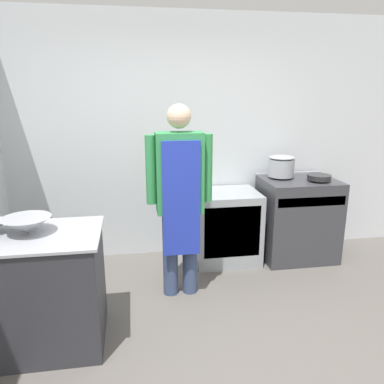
# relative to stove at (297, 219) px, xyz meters

# --- Properties ---
(ground_plane) EXTENTS (14.00, 14.00, 0.00)m
(ground_plane) POSITION_rel_stove_xyz_m (-1.36, -1.62, -0.46)
(ground_plane) COLOR #5B5651
(wall_back) EXTENTS (8.00, 0.05, 2.70)m
(wall_back) POSITION_rel_stove_xyz_m (-1.36, 0.40, 0.89)
(wall_back) COLOR silver
(wall_back) RESTS_ON ground_plane
(prep_counter) EXTENTS (1.05, 0.69, 0.89)m
(prep_counter) POSITION_rel_stove_xyz_m (-2.61, -1.17, -0.02)
(prep_counter) COLOR #2D2D33
(prep_counter) RESTS_ON ground_plane
(stove) EXTENTS (0.82, 0.64, 0.94)m
(stove) POSITION_rel_stove_xyz_m (0.00, 0.00, 0.00)
(stove) COLOR #38383D
(stove) RESTS_ON ground_plane
(fridge_unit) EXTENTS (0.71, 0.60, 0.80)m
(fridge_unit) POSITION_rel_stove_xyz_m (-0.83, 0.05, -0.06)
(fridge_unit) COLOR #93999E
(fridge_unit) RESTS_ON ground_plane
(person_cook) EXTENTS (0.59, 0.24, 1.77)m
(person_cook) POSITION_rel_stove_xyz_m (-1.43, -0.60, 0.54)
(person_cook) COLOR #38476B
(person_cook) RESTS_ON ground_plane
(mixing_bowl) EXTENTS (0.35, 0.35, 0.12)m
(mixing_bowl) POSITION_rel_stove_xyz_m (-2.60, -1.14, 0.48)
(mixing_bowl) COLOR #9EA0A8
(mixing_bowl) RESTS_ON prep_counter
(stock_pot) EXTENTS (0.29, 0.29, 0.24)m
(stock_pot) POSITION_rel_stove_xyz_m (-0.18, 0.11, 0.60)
(stock_pot) COLOR #9EA0A8
(stock_pot) RESTS_ON stove
(saute_pan) EXTENTS (0.25, 0.25, 0.05)m
(saute_pan) POSITION_rel_stove_xyz_m (0.16, -0.11, 0.51)
(saute_pan) COLOR #262628
(saute_pan) RESTS_ON stove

